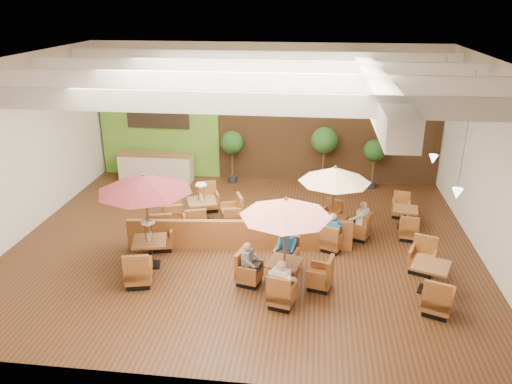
# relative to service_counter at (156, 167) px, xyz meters

# --- Properties ---
(room) EXTENTS (14.04, 14.00, 5.52)m
(room) POSITION_rel_service_counter_xyz_m (4.65, -3.88, 3.05)
(room) COLOR #381E0F
(room) RESTS_ON ground
(service_counter) EXTENTS (3.00, 0.75, 1.18)m
(service_counter) POSITION_rel_service_counter_xyz_m (0.00, 0.00, 0.00)
(service_counter) COLOR beige
(service_counter) RESTS_ON ground
(booth_divider) EXTENTS (6.72, 0.86, 0.93)m
(booth_divider) POSITION_rel_service_counter_xyz_m (4.32, -5.54, -0.12)
(booth_divider) COLOR brown
(booth_divider) RESTS_ON ground
(table_0) EXTENTS (2.58, 2.85, 2.78)m
(table_0) POSITION_rel_service_counter_xyz_m (1.98, -6.84, 1.52)
(table_0) COLOR brown
(table_0) RESTS_ON ground
(table_1) EXTENTS (2.58, 2.58, 2.53)m
(table_1) POSITION_rel_service_counter_xyz_m (5.79, -7.46, 1.15)
(table_1) COLOR brown
(table_1) RESTS_ON ground
(table_2) EXTENTS (2.50, 2.50, 2.40)m
(table_2) POSITION_rel_service_counter_xyz_m (7.08, -4.44, 1.07)
(table_2) COLOR brown
(table_2) RESTS_ON ground
(table_3) EXTENTS (2.86, 2.86, 1.57)m
(table_3) POSITION_rel_service_counter_xyz_m (2.78, -3.80, -0.15)
(table_3) COLOR brown
(table_3) RESTS_ON ground
(table_4) EXTENTS (1.14, 2.81, 0.99)m
(table_4) POSITION_rel_service_counter_xyz_m (9.51, -7.25, -0.21)
(table_4) COLOR brown
(table_4) RESTS_ON ground
(table_5) EXTENTS (0.89, 2.38, 0.86)m
(table_5) POSITION_rel_service_counter_xyz_m (9.48, -3.41, -0.25)
(table_5) COLOR brown
(table_5) RESTS_ON ground
(topiary_0) EXTENTS (0.93, 0.93, 2.15)m
(topiary_0) POSITION_rel_service_counter_xyz_m (3.15, 0.20, 1.02)
(topiary_0) COLOR black
(topiary_0) RESTS_ON ground
(topiary_1) EXTENTS (1.04, 1.04, 2.42)m
(topiary_1) POSITION_rel_service_counter_xyz_m (6.81, 0.20, 1.22)
(topiary_1) COLOR black
(topiary_1) RESTS_ON ground
(topiary_2) EXTENTS (0.85, 0.85, 1.98)m
(topiary_2) POSITION_rel_service_counter_xyz_m (8.76, 0.20, 0.89)
(topiary_2) COLOR black
(topiary_2) RESTS_ON ground
(diner_0) EXTENTS (0.47, 0.44, 0.85)m
(diner_0) POSITION_rel_service_counter_xyz_m (5.79, -8.38, 0.20)
(diner_0) COLOR white
(diner_0) RESTS_ON ground
(diner_1) EXTENTS (0.40, 0.35, 0.74)m
(diner_1) POSITION_rel_service_counter_xyz_m (5.79, -6.53, 0.15)
(diner_1) COLOR #286DB0
(diner_1) RESTS_ON ground
(diner_2) EXTENTS (0.35, 0.40, 0.75)m
(diner_2) POSITION_rel_service_counter_xyz_m (4.86, -7.46, 0.16)
(diner_2) COLOR gray
(diner_2) RESTS_ON ground
(diner_3) EXTENTS (0.44, 0.42, 0.79)m
(diner_3) POSITION_rel_service_counter_xyz_m (7.08, -5.32, 0.17)
(diner_3) COLOR #286DB0
(diner_3) RESTS_ON ground
(diner_4) EXTENTS (0.46, 0.47, 0.83)m
(diner_4) POSITION_rel_service_counter_xyz_m (7.95, -4.44, 0.19)
(diner_4) COLOR white
(diner_4) RESTS_ON ground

